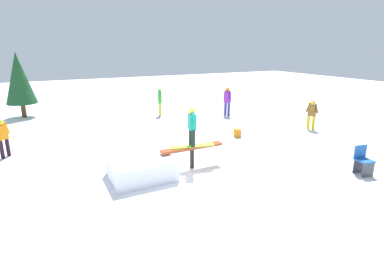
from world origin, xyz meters
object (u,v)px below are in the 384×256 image
Objects in this scene: folding_chair at (363,161)px; bystander_purple at (227,100)px; loose_snowboard_white at (166,128)px; backpack_on_snow at (237,133)px; bystander_green at (160,101)px; bystander_brown at (312,113)px; pine_tree_near at (19,78)px; rail_feature at (192,150)px; bystander_orange at (3,136)px; main_rider_on_rail at (192,128)px.

bystander_purple is at bearing 95.59° from folding_chair.
backpack_on_snow is at bearing -141.57° from loose_snowboard_white.
bystander_green is 7.91m from bystander_brown.
pine_tree_near is (-12.15, 8.81, 1.36)m from bystander_brown.
bystander_brown is at bearing 69.24° from folding_chair.
bystander_purple is 4.17m from backpack_on_snow.
folding_chair reaches higher than rail_feature.
bystander_brown is (12.49, -2.08, 0.00)m from bystander_orange.
pine_tree_near is at bearing 53.60° from backpack_on_snow.
bystander_brown is at bearing 12.92° from rail_feature.
folding_chair is at bearing -32.39° from rail_feature.
bystander_purple is at bearing -171.51° from bystander_brown.
main_rider_on_rail is 7.77m from bystander_green.
folding_chair is 2.59× the size of backpack_on_snow.
loose_snowboard_white is (-0.74, -2.73, -0.83)m from bystander_green.
bystander_purple is 1.16× the size of bystander_orange.
rail_feature is at bearing 132.20° from backpack_on_snow.
rail_feature is 11.76m from pine_tree_near.
folding_chair is at bearing -78.18° from bystander_orange.
bystander_green is 8.13m from bystander_orange.
bystander_green is 1.11× the size of bystander_orange.
folding_chair is 0.25× the size of pine_tree_near.
bystander_orange is 1.01× the size of loose_snowboard_white.
bystander_brown is 5.17m from folding_chair.
loose_snowboard_white is at bearing 77.61° from rail_feature.
loose_snowboard_white is (-6.04, 3.14, -0.75)m from bystander_brown.
pine_tree_near is at bearing 135.90° from folding_chair.
bystander_purple is 10.74m from bystander_orange.
backpack_on_snow is (-3.80, 0.50, -0.60)m from bystander_brown.
main_rider_on_rail is at bearing -93.32° from bystander_brown.
backpack_on_snow is (3.26, 2.18, -1.15)m from main_rider_on_rail.
bystander_green is 4.43× the size of backpack_on_snow.
rail_feature is at bearing 0.00° from main_rider_on_rail.
bystander_brown is 4.02× the size of backpack_on_snow.
pine_tree_near is (0.34, 6.72, 1.36)m from bystander_orange.
folding_chair is (3.38, -7.57, 0.40)m from loose_snowboard_white.
main_rider_on_rail reaches higher than bystander_brown.
bystander_green reaches higher than bystander_orange.
bystander_orange is 6.87m from pine_tree_near.
rail_feature is 2.37× the size of folding_chair.
main_rider_on_rail is at bearing 132.20° from backpack_on_snow.
bystander_green is 1.71× the size of folding_chair.
folding_chair is at bearing -47.70° from bystander_brown.
main_rider_on_rail reaches higher than backpack_on_snow.
main_rider_on_rail is at bearing 166.28° from loose_snowboard_white.
bystander_orange is at bearing -42.18° from bystander_green.
backpack_on_snow is at bearing -55.04° from bystander_orange.
pine_tree_near reaches higher than main_rider_on_rail.
loose_snowboard_white is at bearing -83.87° from bystander_purple.
bystander_purple is at bearing 82.97° from bystander_green.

